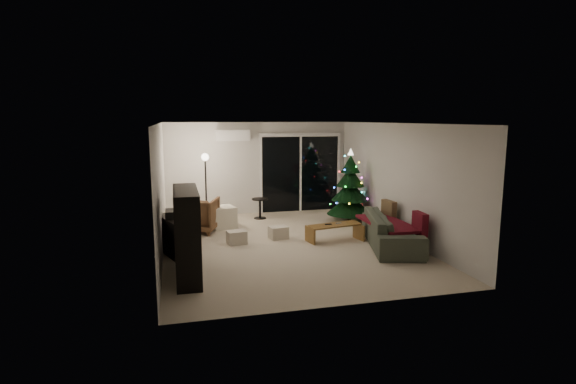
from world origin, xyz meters
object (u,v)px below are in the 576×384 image
sofa (392,230)px  christmas_tree (350,186)px  armchair (198,215)px  bookshelf (176,235)px  media_cabinet (176,236)px  coffee_table (335,233)px

sofa → christmas_tree: size_ratio=1.23×
armchair → sofa: bearing=169.2°
bookshelf → media_cabinet: (0.00, 1.41, -0.38)m
media_cabinet → armchair: armchair is taller
christmas_tree → armchair: bearing=-179.1°
bookshelf → coffee_table: size_ratio=1.26×
armchair → coffee_table: (2.79, -1.54, -0.21)m
bookshelf → media_cabinet: size_ratio=1.29×
media_cabinet → christmas_tree: christmas_tree is taller
media_cabinet → coffee_table: size_ratio=0.98×
media_cabinet → sofa: 4.33m
armchair → coffee_table: bearing=170.1°
media_cabinet → sofa: media_cabinet is taller
bookshelf → media_cabinet: bookshelf is taller
sofa → coffee_table: sofa is taller
christmas_tree → coffee_table: bearing=-121.4°
sofa → bookshelf: bearing=117.1°
armchair → christmas_tree: size_ratio=0.47×
bookshelf → christmas_tree: christmas_tree is taller
media_cabinet → coffee_table: bearing=-17.5°
armchair → coffee_table: size_ratio=0.75×
bookshelf → sofa: bearing=35.2°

